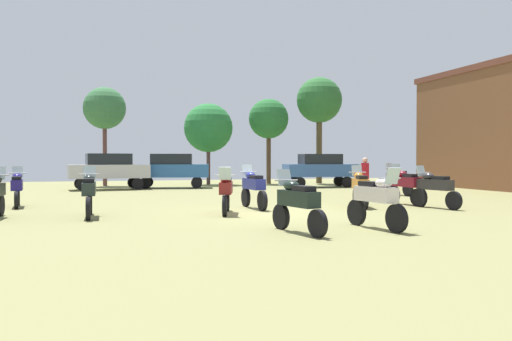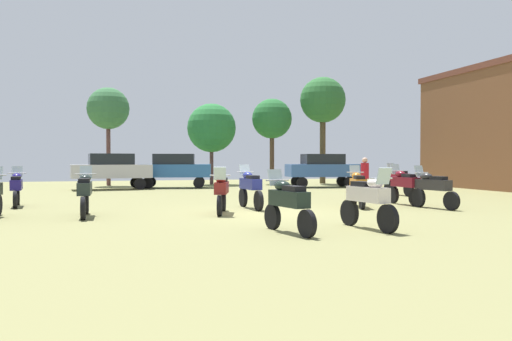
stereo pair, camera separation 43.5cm
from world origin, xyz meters
The scene contains 19 objects.
ground_plane centered at (0.00, 0.00, 0.01)m, with size 44.00×52.00×0.02m.
motorcycle_1 centered at (-1.19, -0.09, 0.74)m, with size 0.80×2.10×1.46m.
motorcycle_2 centered at (-5.22, 0.08, 0.75)m, with size 0.62×2.25×1.49m.
motorcycle_4 centered at (5.89, 1.10, 0.76)m, with size 0.62×2.32×1.51m.
motorcycle_7 centered at (1.52, -4.53, 0.75)m, with size 0.67×2.17×1.50m.
motorcycle_8 centered at (-7.77, 4.14, 0.72)m, with size 0.62×2.09×1.44m.
motorcycle_9 centered at (0.07, 1.24, 0.76)m, with size 0.62×2.29×1.50m.
motorcycle_10 centered at (-0.55, -4.65, 0.73)m, with size 0.73×2.10×1.45m.
motorcycle_11 centered at (3.84, 0.76, 0.74)m, with size 0.79×2.12×1.47m.
motorcycle_12 centered at (8.39, 5.82, 0.76)m, with size 0.62×2.28×1.50m.
motorcycle_13 centered at (6.15, -0.25, 0.74)m, with size 0.73×2.25×1.47m.
car_1 centered at (-4.62, 14.22, 1.19)m, with size 4.48×2.29×2.00m.
car_2 centered at (-1.05, 14.89, 1.19)m, with size 4.55×2.54×2.00m.
car_3 centered at (7.70, 13.36, 1.19)m, with size 4.45×2.19×2.00m.
person_1 centered at (5.83, 4.15, 1.05)m, with size 0.48×0.48×1.76m.
tree_2 centered at (-4.83, 18.58, 4.91)m, with size 2.66×2.66×6.26m.
tree_3 centered at (5.96, 18.20, 4.44)m, with size 2.73×2.73×5.83m.
tree_5 centered at (1.80, 18.36, 3.78)m, with size 3.25×3.25×5.40m.
tree_6 centered at (9.51, 17.75, 5.74)m, with size 3.16×3.16×7.38m.
Camera 1 is at (-4.72, -15.70, 1.71)m, focal length 36.37 mm.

